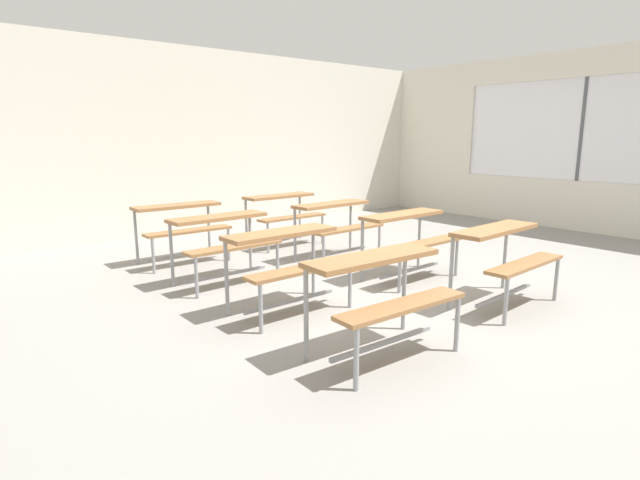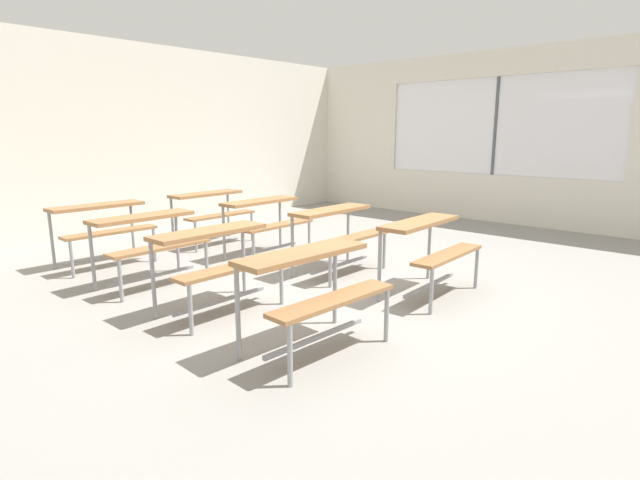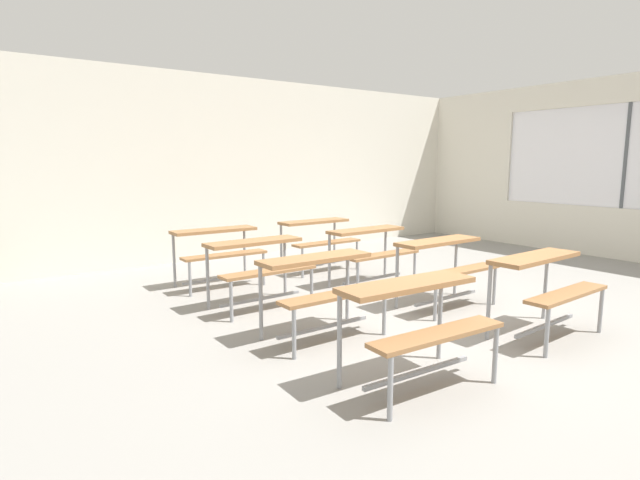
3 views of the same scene
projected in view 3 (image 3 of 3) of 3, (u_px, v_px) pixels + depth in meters
The scene contains 10 objects.
ground at pixel (436, 323), 5.08m from camera, with size 10.00×9.00×0.05m, color gray.
wall_back at pixel (237, 168), 8.47m from camera, with size 10.00×0.12×3.00m, color silver.
desk_bench_r0c0 at pixel (417, 309), 3.55m from camera, with size 1.13×0.64×0.74m.
desk_bench_r0c1 at pixel (545, 276), 4.58m from camera, with size 1.13×0.64×0.74m.
desk_bench_r1c0 at pixel (322, 277), 4.54m from camera, with size 1.10×0.60×0.74m.
desk_bench_r1c1 at pixel (446, 257), 5.53m from camera, with size 1.11×0.61×0.74m.
desk_bench_r2c0 at pixel (259, 257), 5.49m from camera, with size 1.12×0.62×0.74m.
desk_bench_r2c1 at pixel (372, 243), 6.46m from camera, with size 1.12×0.62×0.74m.
desk_bench_r3c0 at pixel (218, 243), 6.45m from camera, with size 1.11×0.60×0.74m.
desk_bench_r3c1 at pixel (319, 233), 7.41m from camera, with size 1.11×0.61×0.74m.
Camera 3 is at (-3.80, -3.30, 1.60)m, focal length 28.00 mm.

